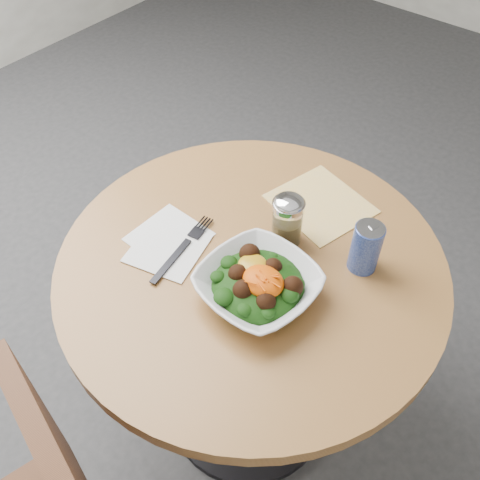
% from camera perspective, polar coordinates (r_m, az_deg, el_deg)
% --- Properties ---
extents(ground, '(6.00, 6.00, 0.00)m').
position_cam_1_polar(ground, '(1.87, 0.85, -17.19)').
color(ground, '#323235').
rests_on(ground, ground).
extents(table, '(0.90, 0.90, 0.75)m').
position_cam_1_polar(table, '(1.39, 1.10, -7.45)').
color(table, black).
rests_on(table, ground).
extents(cloth_napkin, '(0.27, 0.26, 0.00)m').
position_cam_1_polar(cloth_napkin, '(1.37, 8.58, 3.84)').
color(cloth_napkin, '#ED9F0C').
rests_on(cloth_napkin, table).
extents(paper_napkins, '(0.20, 0.21, 0.00)m').
position_cam_1_polar(paper_napkins, '(1.27, -7.66, -0.25)').
color(paper_napkins, white).
rests_on(paper_napkins, table).
extents(salad_bowl, '(0.27, 0.27, 0.09)m').
position_cam_1_polar(salad_bowl, '(1.14, 1.94, -4.74)').
color(salad_bowl, silver).
rests_on(salad_bowl, table).
extents(fork, '(0.06, 0.23, 0.00)m').
position_cam_1_polar(fork, '(1.25, -6.01, -0.71)').
color(fork, black).
rests_on(fork, table).
extents(spice_shaker, '(0.07, 0.07, 0.13)m').
position_cam_1_polar(spice_shaker, '(1.23, 5.08, 2.12)').
color(spice_shaker, silver).
rests_on(spice_shaker, table).
extents(beverage_can, '(0.07, 0.07, 0.13)m').
position_cam_1_polar(beverage_can, '(1.20, 13.27, -0.76)').
color(beverage_can, navy).
rests_on(beverage_can, table).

